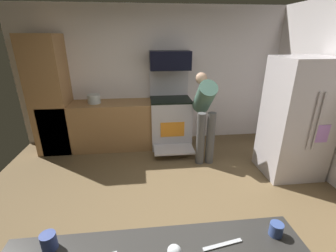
{
  "coord_description": "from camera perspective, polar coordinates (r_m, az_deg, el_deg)",
  "views": [
    {
      "loc": [
        -0.24,
        -2.25,
        2.06
      ],
      "look_at": [
        0.04,
        0.3,
        1.05
      ],
      "focal_mm": 24.52,
      "sensor_mm": 36.0,
      "label": 1
    }
  ],
  "objects": [
    {
      "name": "ground_plane",
      "position": [
        3.07,
        -0.15,
        -20.98
      ],
      "size": [
        5.2,
        4.8,
        0.02
      ],
      "primitive_type": "cube",
      "color": "brown"
    },
    {
      "name": "wall_back",
      "position": [
        4.66,
        -3.31,
        12.05
      ],
      "size": [
        5.2,
        0.12,
        2.6
      ],
      "primitive_type": "cube",
      "color": "silver",
      "rests_on": "ground"
    },
    {
      "name": "lower_cabinet_run",
      "position": [
        4.57,
        -14.15,
        0.18
      ],
      "size": [
        2.4,
        0.6,
        0.9
      ],
      "primitive_type": "cube",
      "color": "#9A6E43",
      "rests_on": "ground"
    },
    {
      "name": "cabinet_column",
      "position": [
        4.65,
        -27.18,
        6.58
      ],
      "size": [
        0.6,
        0.6,
        2.1
      ],
      "primitive_type": "cube",
      "color": "#9A6E43",
      "rests_on": "ground"
    },
    {
      "name": "oven_range",
      "position": [
        4.52,
        0.6,
        1.35
      ],
      "size": [
        0.76,
        1.04,
        1.48
      ],
      "color": "silver",
      "rests_on": "ground"
    },
    {
      "name": "microwave",
      "position": [
        4.36,
        0.5,
        16.03
      ],
      "size": [
        0.74,
        0.38,
        0.34
      ],
      "primitive_type": "cube",
      "color": "black",
      "rests_on": "oven_range"
    },
    {
      "name": "refrigerator",
      "position": [
        3.93,
        29.38,
        1.49
      ],
      "size": [
        0.83,
        0.74,
        1.8
      ],
      "color": "#BFB8BB",
      "rests_on": "ground"
    },
    {
      "name": "person_cook",
      "position": [
        3.89,
        9.07,
        3.78
      ],
      "size": [
        0.31,
        0.69,
        1.48
      ],
      "color": "#4E4E4E",
      "rests_on": "ground"
    },
    {
      "name": "wine_glass_mid",
      "position": [
        1.37,
        1.56,
        -28.84
      ],
      "size": [
        0.08,
        0.08,
        0.14
      ],
      "color": "silver",
      "rests_on": "counter_island"
    },
    {
      "name": "mug_coffee",
      "position": [
        1.69,
        25.29,
        -22.2
      ],
      "size": [
        0.08,
        0.08,
        0.09
      ],
      "primitive_type": "cylinder",
      "color": "#3A5192",
      "rests_on": "counter_island"
    },
    {
      "name": "mug_tea",
      "position": [
        1.64,
        -27.51,
        -24.1
      ],
      "size": [
        0.09,
        0.09,
        0.1
      ],
      "primitive_type": "cylinder",
      "color": "#324285",
      "rests_on": "counter_island"
    },
    {
      "name": "knife_paring",
      "position": [
        1.57,
        13.41,
        -26.78
      ],
      "size": [
        0.25,
        0.07,
        0.01
      ],
      "primitive_type": "cube",
      "rotation": [
        0.0,
        0.0,
        0.18
      ],
      "color": "#B7BABF",
      "rests_on": "counter_island"
    },
    {
      "name": "stock_pot",
      "position": [
        4.46,
        -17.92,
        6.41
      ],
      "size": [
        0.23,
        0.23,
        0.16
      ],
      "primitive_type": "cylinder",
      "color": "#B8C2C1",
      "rests_on": "lower_cabinet_run"
    }
  ]
}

